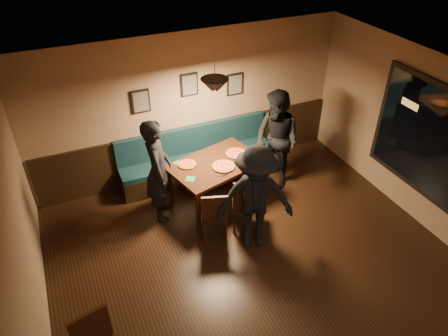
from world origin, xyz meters
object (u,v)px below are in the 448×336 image
at_px(chair_near_left, 214,212).
at_px(tabasco_bottle, 243,156).
at_px(booth_bench, 197,156).
at_px(diner_left, 158,171).
at_px(diner_front, 256,199).
at_px(soda_glass, 257,160).
at_px(chair_near_right, 247,201).
at_px(dining_table, 216,182).
at_px(diner_right, 277,140).

bearing_deg(chair_near_left, tabasco_bottle, 57.54).
height_order(booth_bench, tabasco_bottle, booth_bench).
bearing_deg(diner_left, tabasco_bottle, -79.49).
xyz_separation_m(booth_bench, diner_front, (0.17, -2.05, 0.40)).
bearing_deg(diner_front, booth_bench, 114.69).
bearing_deg(tabasco_bottle, booth_bench, 119.81).
xyz_separation_m(diner_front, soda_glass, (0.50, 0.91, 0.02)).
bearing_deg(soda_glass, booth_bench, 120.64).
relative_size(chair_near_left, chair_near_right, 0.89).
distance_m(dining_table, tabasco_bottle, 0.69).
relative_size(booth_bench, diner_left, 1.62).
relative_size(soda_glass, tabasco_bottle, 1.31).
distance_m(diner_right, tabasco_bottle, 0.77).
height_order(diner_left, soda_glass, diner_left).
bearing_deg(diner_right, soda_glass, -71.07).
height_order(diner_right, tabasco_bottle, diner_right).
xyz_separation_m(booth_bench, chair_near_left, (-0.34, -1.62, -0.03)).
bearing_deg(diner_left, diner_right, -73.69).
bearing_deg(chair_near_right, chair_near_left, -157.68).
bearing_deg(soda_glass, diner_right, 33.43).
bearing_deg(chair_near_left, diner_front, -22.25).
bearing_deg(diner_front, tabasco_bottle, 92.89).
height_order(diner_right, diner_front, diner_right).
bearing_deg(diner_left, diner_front, -122.49).
distance_m(chair_near_left, diner_right, 1.89).
bearing_deg(chair_near_left, dining_table, 82.74).
distance_m(diner_left, diner_right, 2.25).
distance_m(booth_bench, dining_table, 0.83).
xyz_separation_m(diner_right, soda_glass, (-0.60, -0.40, -0.03)).
height_order(dining_table, soda_glass, soda_glass).
height_order(dining_table, chair_near_right, chair_near_right).
distance_m(dining_table, diner_front, 1.32).
distance_m(chair_near_right, diner_front, 0.56).
height_order(chair_near_left, diner_left, diner_left).
height_order(booth_bench, diner_right, diner_right).
xyz_separation_m(chair_near_right, diner_left, (-1.21, 0.86, 0.40)).
distance_m(chair_near_right, tabasco_bottle, 0.87).
bearing_deg(booth_bench, diner_left, -141.36).
bearing_deg(chair_near_left, soda_glass, 43.11).
height_order(booth_bench, dining_table, booth_bench).
bearing_deg(diner_left, chair_near_right, -109.94).
bearing_deg(diner_left, booth_bench, -35.79).
bearing_deg(diner_front, diner_left, 151.84).
xyz_separation_m(soda_glass, tabasco_bottle, (-0.16, 0.23, -0.02)).
xyz_separation_m(diner_left, diner_front, (1.15, -1.27, -0.02)).
xyz_separation_m(booth_bench, dining_table, (0.04, -0.83, -0.08)).
height_order(chair_near_left, chair_near_right, chair_near_right).
bearing_deg(diner_left, dining_table, -77.31).
xyz_separation_m(diner_left, diner_right, (2.25, 0.03, 0.02)).
xyz_separation_m(chair_near_left, diner_right, (1.61, 0.87, 0.48)).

